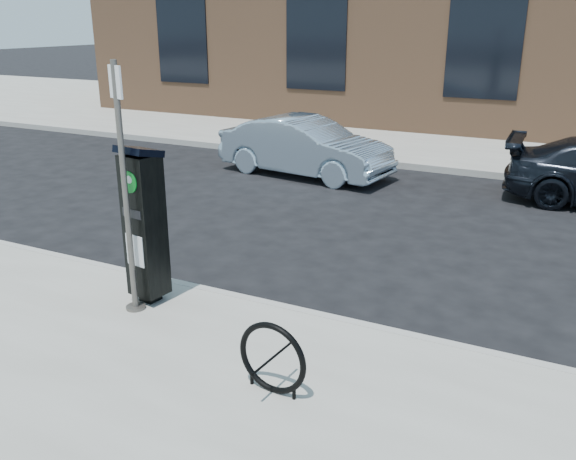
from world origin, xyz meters
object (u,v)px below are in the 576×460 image
Objects in this scene: sign_pole at (125,193)px; car_silver at (305,147)px; parking_kiosk at (145,223)px; bike_rack at (272,358)px.

sign_pole reaches higher than car_silver.
car_silver is (-1.23, 6.99, -0.47)m from parking_kiosk.
parking_kiosk is at bearing -162.38° from car_silver.
parking_kiosk is at bearing 110.46° from sign_pole.
car_silver is (-1.22, 7.26, -0.90)m from sign_pole.
parking_kiosk is 7.12m from car_silver.
sign_pole is 4.03× the size of bike_rack.
sign_pole is at bearing 166.06° from bike_rack.
sign_pole is at bearing -162.78° from car_silver.
parking_kiosk is 2.52m from bike_rack.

